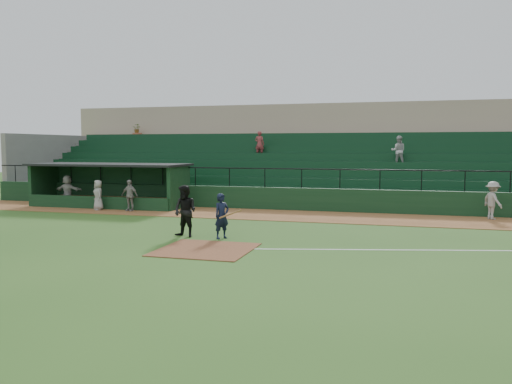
# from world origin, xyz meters

# --- Properties ---
(ground) EXTENTS (90.00, 90.00, 0.00)m
(ground) POSITION_xyz_m (0.00, 0.00, 0.00)
(ground) COLOR #2B531A
(ground) RESTS_ON ground
(warning_track) EXTENTS (40.00, 4.00, 0.03)m
(warning_track) POSITION_xyz_m (0.00, 8.00, 0.01)
(warning_track) COLOR brown
(warning_track) RESTS_ON ground
(home_plate_dirt) EXTENTS (3.00, 3.00, 0.03)m
(home_plate_dirt) POSITION_xyz_m (0.00, -1.00, 0.01)
(home_plate_dirt) COLOR brown
(home_plate_dirt) RESTS_ON ground
(foul_line) EXTENTS (17.49, 4.44, 0.01)m
(foul_line) POSITION_xyz_m (8.00, 1.20, 0.01)
(foul_line) COLOR white
(foul_line) RESTS_ON ground
(stadium_structure) EXTENTS (38.00, 13.08, 6.40)m
(stadium_structure) POSITION_xyz_m (-0.00, 16.46, 2.30)
(stadium_structure) COLOR #103219
(stadium_structure) RESTS_ON ground
(dugout) EXTENTS (8.90, 3.20, 2.42)m
(dugout) POSITION_xyz_m (-9.75, 9.56, 1.33)
(dugout) COLOR #103219
(dugout) RESTS_ON ground
(batter_at_plate) EXTENTS (1.14, 0.73, 1.67)m
(batter_at_plate) POSITION_xyz_m (-0.19, 1.14, 0.83)
(batter_at_plate) COLOR black
(batter_at_plate) RESTS_ON ground
(umpire) EXTENTS (1.10, 0.96, 1.94)m
(umpire) POSITION_xyz_m (-1.63, 1.11, 0.97)
(umpire) COLOR black
(umpire) RESTS_ON ground
(runner) EXTENTS (1.12, 1.30, 1.75)m
(runner) POSITION_xyz_m (10.12, 9.17, 0.90)
(runner) COLOR gray
(runner) RESTS_ON warning_track
(dugout_player_a) EXTENTS (0.99, 0.49, 1.63)m
(dugout_player_a) POSITION_xyz_m (-7.51, 7.38, 0.84)
(dugout_player_a) COLOR gray
(dugout_player_a) RESTS_ON warning_track
(dugout_player_b) EXTENTS (0.91, 0.90, 1.59)m
(dugout_player_b) POSITION_xyz_m (-9.32, 7.31, 0.82)
(dugout_player_b) COLOR #A19C96
(dugout_player_b) RESTS_ON warning_track
(dugout_player_c) EXTENTS (1.62, 0.52, 1.74)m
(dugout_player_c) POSITION_xyz_m (-11.96, 8.37, 0.90)
(dugout_player_c) COLOR #ACA7A1
(dugout_player_c) RESTS_ON warning_track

